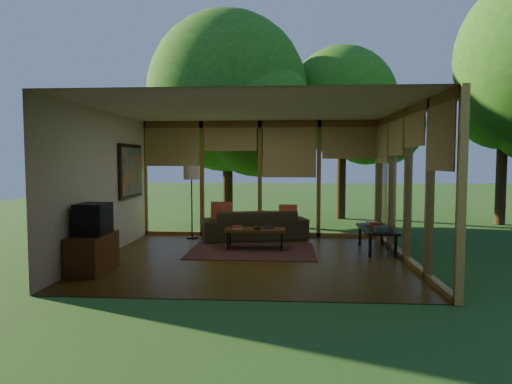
# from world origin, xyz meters

# --- Properties ---
(floor) EXTENTS (5.50, 5.50, 0.00)m
(floor) POSITION_xyz_m (0.00, 0.00, 0.00)
(floor) COLOR #553B16
(floor) RESTS_ON ground
(ceiling) EXTENTS (5.50, 5.50, 0.00)m
(ceiling) POSITION_xyz_m (0.00, 0.00, 2.70)
(ceiling) COLOR silver
(ceiling) RESTS_ON ground
(wall_left) EXTENTS (0.04, 5.00, 2.70)m
(wall_left) POSITION_xyz_m (-2.75, 0.00, 1.35)
(wall_left) COLOR beige
(wall_left) RESTS_ON ground
(wall_front) EXTENTS (5.50, 0.04, 2.70)m
(wall_front) POSITION_xyz_m (0.00, -2.50, 1.35)
(wall_front) COLOR beige
(wall_front) RESTS_ON ground
(window_wall_back) EXTENTS (5.50, 0.12, 2.70)m
(window_wall_back) POSITION_xyz_m (0.00, 2.50, 1.35)
(window_wall_back) COLOR olive
(window_wall_back) RESTS_ON ground
(window_wall_right) EXTENTS (0.12, 5.00, 2.70)m
(window_wall_right) POSITION_xyz_m (2.75, 0.00, 1.35)
(window_wall_right) COLOR olive
(window_wall_right) RESTS_ON ground
(exterior_lawn) EXTENTS (40.00, 40.00, 0.00)m
(exterior_lawn) POSITION_xyz_m (8.00, 8.00, -0.01)
(exterior_lawn) COLOR #28531F
(exterior_lawn) RESTS_ON ground
(tree_nw) EXTENTS (4.48, 4.48, 5.94)m
(tree_nw) POSITION_xyz_m (-1.05, 4.75, 3.69)
(tree_nw) COLOR #3C2615
(tree_nw) RESTS_ON ground
(tree_ne) EXTENTS (3.32, 3.32, 5.23)m
(tree_ne) POSITION_xyz_m (2.30, 5.99, 3.56)
(tree_ne) COLOR #3C2615
(tree_ne) RESTS_ON ground
(tree_far) EXTENTS (2.69, 2.69, 4.77)m
(tree_far) POSITION_xyz_m (6.57, 4.89, 3.40)
(tree_far) COLOR #3C2615
(tree_far) RESTS_ON ground
(rug) EXTENTS (2.45, 1.74, 0.01)m
(rug) POSITION_xyz_m (-0.05, 0.63, 0.01)
(rug) COLOR brown
(rug) RESTS_ON floor
(sofa) EXTENTS (2.46, 1.44, 0.67)m
(sofa) POSITION_xyz_m (-0.09, 2.00, 0.34)
(sofa) COLOR #332E19
(sofa) RESTS_ON floor
(pillow_left) EXTENTS (0.45, 0.24, 0.48)m
(pillow_left) POSITION_xyz_m (-0.84, 1.95, 0.61)
(pillow_left) COLOR maroon
(pillow_left) RESTS_ON sofa
(pillow_right) EXTENTS (0.40, 0.22, 0.42)m
(pillow_right) POSITION_xyz_m (0.66, 1.95, 0.58)
(pillow_right) COLOR maroon
(pillow_right) RESTS_ON sofa
(ct_book_lower) EXTENTS (0.20, 0.15, 0.03)m
(ct_book_lower) POSITION_xyz_m (-0.34, 0.75, 0.44)
(ct_book_lower) COLOR #B4AEA3
(ct_book_lower) RESTS_ON coffee_table
(ct_book_upper) EXTENTS (0.17, 0.13, 0.03)m
(ct_book_upper) POSITION_xyz_m (-0.34, 0.75, 0.47)
(ct_book_upper) COLOR maroon
(ct_book_upper) RESTS_ON coffee_table
(ct_book_side) EXTENTS (0.21, 0.17, 0.03)m
(ct_book_side) POSITION_xyz_m (0.26, 0.88, 0.44)
(ct_book_side) COLOR black
(ct_book_side) RESTS_ON coffee_table
(ct_bowl) EXTENTS (0.16, 0.16, 0.07)m
(ct_bowl) POSITION_xyz_m (0.06, 0.70, 0.46)
(ct_bowl) COLOR black
(ct_bowl) RESTS_ON coffee_table
(media_cabinet) EXTENTS (0.50, 1.00, 0.60)m
(media_cabinet) POSITION_xyz_m (-2.47, -1.15, 0.30)
(media_cabinet) COLOR brown
(media_cabinet) RESTS_ON floor
(television) EXTENTS (0.45, 0.55, 0.50)m
(television) POSITION_xyz_m (-2.45, -1.15, 0.85)
(television) COLOR black
(television) RESTS_ON media_cabinet
(console_book_a) EXTENTS (0.26, 0.21, 0.09)m
(console_book_a) POSITION_xyz_m (2.40, 0.45, 0.50)
(console_book_a) COLOR #355D54
(console_book_a) RESTS_ON side_console
(console_book_b) EXTENTS (0.21, 0.16, 0.10)m
(console_book_b) POSITION_xyz_m (2.40, 0.90, 0.50)
(console_book_b) COLOR maroon
(console_book_b) RESTS_ON side_console
(console_book_c) EXTENTS (0.26, 0.22, 0.06)m
(console_book_c) POSITION_xyz_m (2.40, 1.30, 0.49)
(console_book_c) COLOR #B4AEA3
(console_book_c) RESTS_ON side_console
(floor_lamp) EXTENTS (0.36, 0.36, 1.65)m
(floor_lamp) POSITION_xyz_m (-1.53, 2.04, 1.41)
(floor_lamp) COLOR black
(floor_lamp) RESTS_ON floor
(coffee_table) EXTENTS (1.20, 0.50, 0.43)m
(coffee_table) POSITION_xyz_m (0.01, 0.80, 0.39)
(coffee_table) COLOR brown
(coffee_table) RESTS_ON floor
(side_console) EXTENTS (0.60, 1.40, 0.46)m
(side_console) POSITION_xyz_m (2.40, 0.85, 0.41)
(side_console) COLOR black
(side_console) RESTS_ON floor
(wall_painting) EXTENTS (0.06, 1.35, 1.15)m
(wall_painting) POSITION_xyz_m (-2.71, 1.40, 1.55)
(wall_painting) COLOR black
(wall_painting) RESTS_ON wall_left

